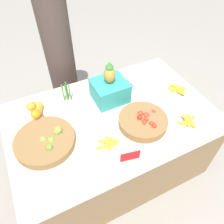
# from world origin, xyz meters

# --- Properties ---
(ground_plane) EXTENTS (12.00, 12.00, 0.00)m
(ground_plane) POSITION_xyz_m (0.00, 0.00, 0.00)
(ground_plane) COLOR gray
(market_table) EXTENTS (1.68, 1.10, 0.72)m
(market_table) POSITION_xyz_m (0.00, 0.00, 0.36)
(market_table) COLOR olive
(market_table) RESTS_ON ground_plane
(lime_bowl) EXTENTS (0.44, 0.44, 0.11)m
(lime_bowl) POSITION_xyz_m (-0.56, -0.03, 0.75)
(lime_bowl) COLOR olive
(lime_bowl) RESTS_ON market_table
(tomato_basket) EXTENTS (0.39, 0.39, 0.09)m
(tomato_basket) POSITION_xyz_m (0.18, -0.18, 0.75)
(tomato_basket) COLOR olive
(tomato_basket) RESTS_ON market_table
(orange_pile) EXTENTS (0.13, 0.24, 0.13)m
(orange_pile) POSITION_xyz_m (-0.55, 0.30, 0.78)
(orange_pile) COLOR orange
(orange_pile) RESTS_ON market_table
(metal_bowl) EXTENTS (0.35, 0.35, 0.06)m
(metal_bowl) POSITION_xyz_m (0.48, 0.27, 0.75)
(metal_bowl) COLOR silver
(metal_bowl) RESTS_ON market_table
(price_sign) EXTENTS (0.14, 0.03, 0.09)m
(price_sign) POSITION_xyz_m (-0.07, -0.42, 0.76)
(price_sign) COLOR red
(price_sign) RESTS_ON market_table
(produce_crate) EXTENTS (0.28, 0.26, 0.38)m
(produce_crate) POSITION_xyz_m (0.08, 0.20, 0.83)
(produce_crate) COLOR teal
(produce_crate) RESTS_ON market_table
(veg_bundle) EXTENTS (0.07, 0.05, 0.18)m
(veg_bundle) POSITION_xyz_m (-0.26, 0.35, 0.81)
(veg_bundle) COLOR #428438
(veg_bundle) RESTS_ON market_table
(banana_bunch_front_right) EXTENTS (0.20, 0.14, 0.03)m
(banana_bunch_front_right) POSITION_xyz_m (-0.15, -0.24, 0.74)
(banana_bunch_front_right) COLOR yellow
(banana_bunch_front_right) RESTS_ON market_table
(banana_bunch_front_center) EXTENTS (0.18, 0.15, 0.05)m
(banana_bunch_front_center) POSITION_xyz_m (0.51, -0.34, 0.74)
(banana_bunch_front_center) COLOR yellow
(banana_bunch_front_center) RESTS_ON market_table
(banana_bunch_front_left) EXTENTS (0.14, 0.20, 0.06)m
(banana_bunch_front_left) POSITION_xyz_m (0.67, 0.02, 0.75)
(banana_bunch_front_left) COLOR yellow
(banana_bunch_front_left) RESTS_ON market_table
(vendor_person) EXTENTS (0.29, 0.29, 1.67)m
(vendor_person) POSITION_xyz_m (-0.16, 0.88, 0.78)
(vendor_person) COLOR #473833
(vendor_person) RESTS_ON ground_plane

